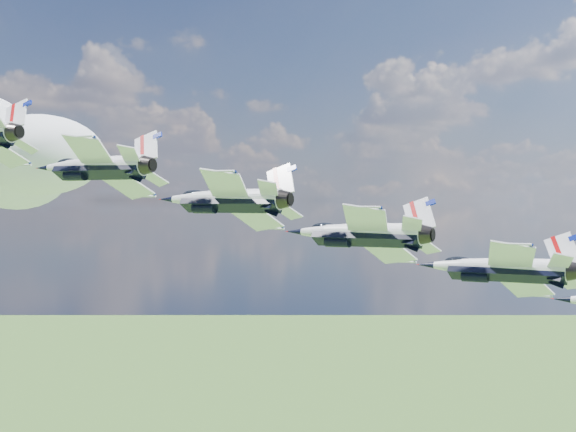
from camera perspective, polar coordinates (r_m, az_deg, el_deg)
jet_1 at (r=77.29m, az=-13.80°, el=3.43°), size 15.83×18.02×9.08m
jet_2 at (r=74.05m, az=-4.75°, el=1.19°), size 15.83×18.02×9.08m
jet_3 at (r=72.90m, az=4.83°, el=-1.21°), size 15.83×18.02×9.08m
jet_4 at (r=73.95m, az=14.44°, el=-3.58°), size 15.83×18.02×9.08m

